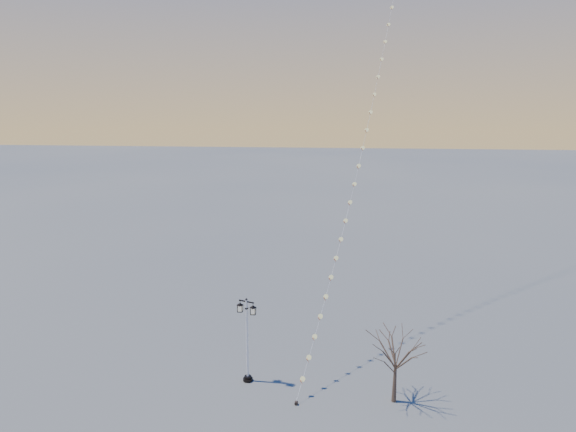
# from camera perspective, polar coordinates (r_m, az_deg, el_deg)

# --- Properties ---
(ground) EXTENTS (300.00, 300.00, 0.00)m
(ground) POSITION_cam_1_polar(r_m,az_deg,el_deg) (26.97, -3.62, -21.42)
(ground) COLOR #5B5E5B
(ground) RESTS_ON ground
(street_lamp) EXTENTS (1.18, 0.70, 4.83)m
(street_lamp) POSITION_cam_1_polar(r_m,az_deg,el_deg) (28.70, -4.54, -13.06)
(street_lamp) COLOR black
(street_lamp) RESTS_ON ground
(bare_tree) EXTENTS (2.31, 2.31, 3.83)m
(bare_tree) POSITION_cam_1_polar(r_m,az_deg,el_deg) (27.37, 11.85, -14.68)
(bare_tree) COLOR #453326
(bare_tree) RESTS_ON ground
(kite_train) EXTENTS (8.92, 27.61, 37.42)m
(kite_train) POSITION_cam_1_polar(r_m,az_deg,el_deg) (37.14, 9.70, 17.84)
(kite_train) COLOR black
(kite_train) RESTS_ON ground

